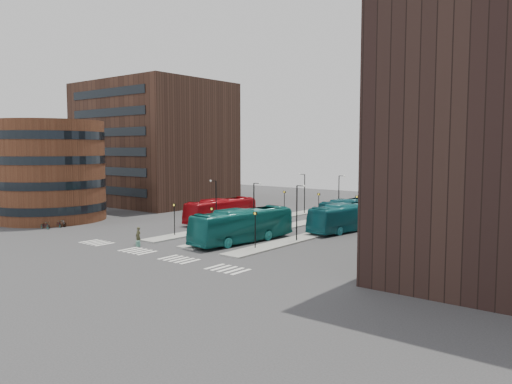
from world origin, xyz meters
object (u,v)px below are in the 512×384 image
Objects in this scene: suitcase at (138,244)px; traveller at (138,236)px; commuter_c at (249,231)px; bicycle_mid at (62,223)px; teal_bus_d at (422,206)px; teal_bus_b at (346,209)px; commuter_b at (219,229)px; bicycle_near at (45,225)px; red_bus at (221,211)px; teal_bus_c at (347,217)px; commuter_a at (198,224)px; bicycle_far at (58,224)px; teal_bus_a at (243,225)px.

traveller is at bearing 163.01° from suitcase.
commuter_c is 1.07× the size of bicycle_mid.
teal_bus_b is at bearing -122.01° from teal_bus_d.
teal_bus_d is at bearing -9.46° from commuter_b.
bicycle_mid is (0.00, 2.23, 0.04)m from bicycle_near.
red_bus is at bearing 102.84° from traveller.
teal_bus_b is at bearing 127.63° from teal_bus_c.
commuter_c is (-5.92, -11.84, -0.83)m from teal_bus_c.
commuter_b is (4.33, -0.89, 0.01)m from commuter_a.
teal_bus_b reaches higher than bicycle_mid.
teal_bus_b is 10.15m from teal_bus_c.
commuter_a is 18.77m from bicycle_far.
teal_bus_c is 25.29m from traveller.
teal_bus_b is 5.90× the size of commuter_b.
commuter_b is 3.94m from commuter_c.
bicycle_far is (0.00, 1.71, -0.02)m from bicycle_near.
bicycle_far is at bearing -158.28° from teal_bus_a.
teal_bus_c is 7.00× the size of bicycle_near.
bicycle_far is (-30.55, -20.76, -1.27)m from teal_bus_c.
teal_bus_a is 7.38× the size of commuter_c.
red_bus is (-4.72, 17.83, 1.36)m from suitcase.
suitcase is 0.05× the size of teal_bus_c.
teal_bus_d is 6.33× the size of traveller.
red_bus is 6.67× the size of commuter_a.
teal_bus_d is at bearing -42.52° from bicycle_far.
commuter_a is at bearing -62.60° from bicycle_far.
commuter_a is 18.52m from bicycle_mid.
red_bus is 17.92m from teal_bus_b.
bicycle_mid is (-17.46, 1.38, -0.45)m from traveller.
commuter_a is at bearing -72.44° from commuter_c.
teal_bus_a reaches higher than teal_bus_c.
teal_bus_c is at bearing 171.97° from commuter_c.
bicycle_far is (-17.46, 0.87, -0.50)m from traveller.
suitcase is 0.35× the size of bicycle_far.
teal_bus_b is (12.02, 13.29, -0.17)m from red_bus.
traveller is at bearing -102.30° from teal_bus_d.
suitcase is 18.25m from bicycle_near.
bicycle_far is at bearing -137.69° from teal_bus_c.
bicycle_near is (-13.53, -18.01, -1.19)m from red_bus.
traveller reaches higher than commuter_c.
red_bus is 7.13× the size of bicycle_mid.
teal_bus_b reaches higher than bicycle_far.
bicycle_far is at bearing -128.62° from red_bus.
commuter_b is 22.99m from bicycle_near.
bicycle_mid is at bearing -121.62° from teal_bus_d.
teal_bus_a is at bearing -37.07° from red_bus.
commuter_b is at bearing 98.80° from suitcase.
commuter_a is 4.42m from commuter_b.
bicycle_far is at bearing -51.54° from commuter_c.
suitcase is at bearing 178.73° from commuter_b.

